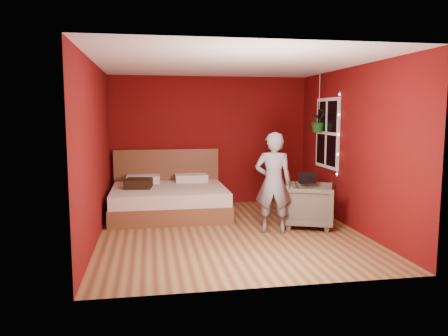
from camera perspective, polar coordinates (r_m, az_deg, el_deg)
The scene contains 10 objects.
floor at distance 6.96m, azimuth 0.75°, elevation -8.33°, with size 4.50×4.50×0.00m, color olive.
room_walls at distance 6.71m, azimuth 0.77°, elevation 5.63°, with size 4.04×4.54×2.62m.
window at distance 8.15m, azimuth 13.33°, elevation 4.45°, with size 0.05×0.97×1.27m.
fairy_lights at distance 7.66m, azimuth 14.70°, elevation 4.24°, with size 0.04×0.04×1.45m.
bed at distance 8.16m, azimuth -7.22°, elevation -3.92°, with size 2.08×1.77×1.14m.
person at distance 6.82m, azimuth 6.45°, elevation -1.92°, with size 0.57×0.38×1.58m, color slate.
armchair at distance 7.33m, azimuth 11.06°, elevation -4.80°, with size 0.76×0.79×0.72m, color #5A5747.
handbag at distance 7.29m, azimuth 10.82°, elevation -1.26°, with size 0.26×0.13×0.18m, color black.
throw_pillow at distance 8.04m, azimuth -11.09°, elevation -1.98°, with size 0.46×0.46×0.16m, color #301F10.
hanging_plant at distance 8.30m, azimuth 12.27°, elevation 6.03°, with size 0.39×0.34×1.09m.
Camera 1 is at (-1.22, -6.59, 1.86)m, focal length 35.00 mm.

